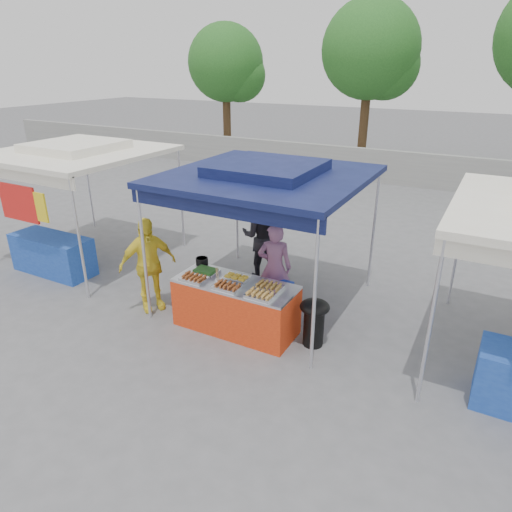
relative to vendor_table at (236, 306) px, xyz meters
The scene contains 22 objects.
ground_plane 0.44m from the vendor_table, 90.00° to the left, with size 80.00×80.00×0.00m, color slate.
back_wall 11.10m from the vendor_table, 90.00° to the left, with size 40.00×0.25×1.20m, color gray.
main_canopy 2.22m from the vendor_table, 90.00° to the left, with size 3.20×3.20×2.57m.
neighbor_stall_left 4.70m from the vendor_table, behind, with size 3.20×3.20×2.57m.
tree_0 15.73m from the vendor_table, 121.64° to the left, with size 3.41×3.33×5.72m.
tree_1 14.03m from the vendor_table, 97.25° to the left, with size 3.75×3.73×6.41m.
vendor_table is the anchor object (origin of this frame).
food_tray_fl 0.82m from the vendor_table, 159.15° to the right, with size 0.42×0.30×0.07m.
food_tray_fm 0.52m from the vendor_table, 90.47° to the right, with size 0.42×0.30×0.07m.
food_tray_fr 0.78m from the vendor_table, 22.50° to the right, with size 0.42×0.30×0.07m.
food_tray_bl 0.77m from the vendor_table, behind, with size 0.42×0.30×0.07m.
food_tray_bm 0.47m from the vendor_table, 110.25° to the left, with size 0.42×0.30×0.07m.
food_tray_br 0.74m from the vendor_table, ahead, with size 0.42×0.30×0.07m.
cooking_pot 1.05m from the vendor_table, 158.98° to the left, with size 0.21×0.21×0.12m, color black.
skewer_cup 0.55m from the vendor_table, 136.42° to the right, with size 0.08×0.08×0.10m, color silver.
wok_burner 1.31m from the vendor_table, ahead, with size 0.46×0.46×0.78m.
crate_left 0.83m from the vendor_table, 119.10° to the left, with size 0.47×0.33×0.28m, color #1635B8.
crate_right 0.85m from the vendor_table, 60.61° to the left, with size 0.55×0.38×0.33m, color #1635B8.
crate_stacked 0.81m from the vendor_table, 60.61° to the left, with size 0.51×0.36×0.31m, color #1635B8.
vendor_woman 1.01m from the vendor_table, 73.45° to the left, with size 0.59×0.39×1.62m, color #9C638C.
helper_man 2.07m from the vendor_table, 104.83° to the left, with size 0.88×0.68×1.81m, color #222227.
customer_person 1.75m from the vendor_table, behind, with size 1.00×0.42×1.71m, color yellow.
Camera 1 is at (3.40, -5.69, 4.10)m, focal length 32.00 mm.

